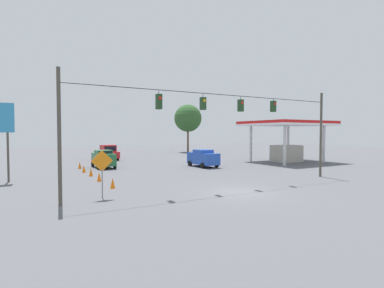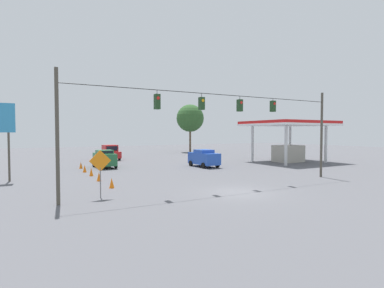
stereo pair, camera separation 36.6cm
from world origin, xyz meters
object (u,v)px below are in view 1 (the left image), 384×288
Objects in this scene: sedan_blue_oncoming_far at (203,158)px; tree_horizon_left at (188,118)px; traffic_cone_fifth at (80,165)px; work_zone_sign at (102,165)px; overhead_signal_span at (222,122)px; gas_station at (287,132)px; traffic_cone_nearest at (113,183)px; sedan_green_withflow_far at (103,159)px; traffic_cone_fourth at (84,169)px; pickup_truck_red_withflow_deep at (107,153)px; traffic_cone_third at (91,172)px; traffic_cone_second at (99,177)px.

sedan_blue_oncoming_far is 26.63m from tree_horizon_left.
work_zone_sign is (1.22, 15.80, 1.62)m from traffic_cone_fifth.
overhead_signal_span is 18.38m from traffic_cone_fifth.
gas_station is at bearing -148.80° from overhead_signal_span.
traffic_cone_nearest is 3.50m from work_zone_sign.
sedan_green_withflow_far is 5.53× the size of traffic_cone_fourth.
sedan_green_withflow_far is 3.98m from traffic_cone_fourth.
pickup_truck_red_withflow_deep is at bearing -112.82° from traffic_cone_fourth.
traffic_cone_third and traffic_cone_fourth have the same top height.
traffic_cone_fourth is (0.12, -6.09, 0.00)m from traffic_cone_second.
gas_station is at bearing 177.75° from sedan_blue_oncoming_far.
traffic_cone_second is 0.07× the size of gas_station.
traffic_cone_nearest is (2.29, 12.57, -0.65)m from sedan_green_withflow_far.
pickup_truck_red_withflow_deep is at bearing -62.78° from sedan_blue_oncoming_far.
sedan_blue_oncoming_far is at bearing 117.22° from pickup_truck_red_withflow_deep.
traffic_cone_fourth is at bearing -88.35° from traffic_cone_nearest.
traffic_cone_third is (2.47, 5.87, -0.65)m from sedan_green_withflow_far.
traffic_cone_fourth is 0.08× the size of tree_horizon_left.
overhead_signal_span is 5.26× the size of sedan_green_withflow_far.
traffic_cone_nearest is at bearing 77.24° from pickup_truck_red_withflow_deep.
overhead_signal_span reaches higher than traffic_cone_fifth.
sedan_green_withflow_far reaches higher than traffic_cone_third.
traffic_cone_nearest is 1.00× the size of traffic_cone_fourth.
work_zone_sign is (6.37, 25.00, 1.01)m from pickup_truck_red_withflow_deep.
overhead_signal_span is 5.13× the size of sedan_blue_oncoming_far.
traffic_cone_third is at bearing -55.82° from overhead_signal_span.
gas_station is (-12.65, 0.50, 2.89)m from sedan_blue_oncoming_far.
sedan_green_withflow_far is (4.46, -16.07, -3.60)m from overhead_signal_span.
work_zone_sign is (13.66, 10.83, 0.97)m from sedan_blue_oncoming_far.
traffic_cone_fifth is 0.07× the size of gas_station.
traffic_cone_second is at bearing 91.14° from traffic_cone_fourth.
pickup_truck_red_withflow_deep reaches higher than traffic_cone_second.
gas_station is at bearing 167.49° from sedan_green_withflow_far.
traffic_cone_third is at bearing -89.66° from traffic_cone_second.
pickup_truck_red_withflow_deep is 10.56m from traffic_cone_fifth.
gas_station is at bearing 93.96° from tree_horizon_left.
work_zone_sign is (8.09, -0.71, -2.62)m from overhead_signal_span.
tree_horizon_left is (-23.43, -18.61, 6.36)m from traffic_cone_fifth.
traffic_cone_third is at bearing -97.01° from work_zone_sign.
traffic_cone_fifth is (5.15, 9.20, -0.61)m from pickup_truck_red_withflow_deep.
traffic_cone_nearest is 0.07× the size of gas_station.
sedan_green_withflow_far is at bearing -130.82° from traffic_cone_fourth.
pickup_truck_red_withflow_deep reaches higher than traffic_cone_fourth.
traffic_cone_fourth is 0.26× the size of work_zone_sign.
gas_station is at bearing -170.89° from traffic_cone_second.
pickup_truck_red_withflow_deep is 7.41× the size of traffic_cone_third.
sedan_green_withflow_far is at bearing -74.49° from overhead_signal_span.
traffic_cone_nearest is 13.00m from traffic_cone_fifth.
pickup_truck_red_withflow_deep is at bearing -102.76° from traffic_cone_nearest.
traffic_cone_fourth is at bearing -88.86° from traffic_cone_second.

